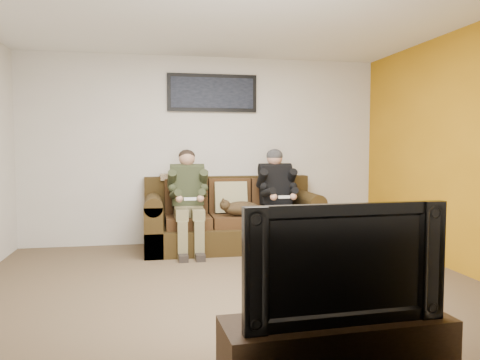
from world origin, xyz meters
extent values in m
plane|color=brown|center=(0.00, 0.00, 0.00)|extent=(5.00, 5.00, 0.00)
plane|color=silver|center=(0.00, 0.00, 2.60)|extent=(5.00, 5.00, 0.00)
plane|color=beige|center=(0.00, 2.25, 1.30)|extent=(5.00, 0.00, 5.00)
plane|color=beige|center=(0.00, -2.25, 1.30)|extent=(5.00, 0.00, 5.00)
plane|color=beige|center=(2.50, 0.00, 1.30)|extent=(0.00, 4.50, 4.50)
plane|color=#BD8012|center=(2.49, 0.00, 1.30)|extent=(0.00, 4.50, 4.50)
cube|color=#33250F|center=(0.31, 1.75, 0.16)|extent=(2.29, 0.99, 0.31)
cube|color=#33250F|center=(0.31, 2.14, 0.63)|extent=(2.29, 0.21, 0.63)
cube|color=#33250F|center=(-0.72, 1.75, 0.31)|extent=(0.23, 0.99, 0.63)
cube|color=#33250F|center=(1.34, 1.75, 0.31)|extent=(0.23, 0.99, 0.63)
cylinder|color=#33250F|center=(-0.72, 1.75, 0.63)|extent=(0.23, 0.99, 0.23)
cylinder|color=#33250F|center=(1.34, 1.75, 0.63)|extent=(0.23, 0.99, 0.23)
cube|color=#402813|center=(-0.28, 1.70, 0.39)|extent=(0.57, 0.63, 0.15)
cube|color=#402813|center=(-0.28, 1.99, 0.69)|extent=(0.57, 0.15, 0.46)
cube|color=#402813|center=(0.31, 1.70, 0.39)|extent=(0.57, 0.63, 0.15)
cube|color=#402813|center=(0.31, 1.99, 0.69)|extent=(0.57, 0.15, 0.46)
cube|color=#402813|center=(0.90, 1.70, 0.39)|extent=(0.57, 0.63, 0.15)
cube|color=#402813|center=(0.90, 1.99, 0.69)|extent=(0.57, 0.15, 0.46)
cube|color=tan|center=(0.31, 1.88, 0.67)|extent=(0.44, 0.21, 0.43)
cube|color=#C2B28F|center=(-0.39, 2.12, 0.94)|extent=(0.47, 0.23, 0.08)
cube|color=olive|center=(-0.28, 1.67, 0.53)|extent=(0.36, 0.30, 0.14)
cube|color=#2C311D|center=(-0.28, 1.77, 0.83)|extent=(0.40, 0.30, 0.53)
cylinder|color=#2C311D|center=(-0.28, 1.79, 1.04)|extent=(0.44, 0.18, 0.18)
sphere|color=#A5785E|center=(-0.28, 1.81, 1.20)|extent=(0.21, 0.21, 0.21)
cube|color=olive|center=(-0.38, 1.47, 0.52)|extent=(0.15, 0.42, 0.13)
cube|color=olive|center=(-0.18, 1.47, 0.52)|extent=(0.15, 0.42, 0.13)
cube|color=olive|center=(-0.38, 1.27, 0.23)|extent=(0.12, 0.13, 0.46)
cube|color=olive|center=(-0.18, 1.27, 0.23)|extent=(0.12, 0.13, 0.46)
cube|color=black|center=(-0.38, 1.19, 0.04)|extent=(0.11, 0.26, 0.08)
cube|color=black|center=(-0.18, 1.19, 0.04)|extent=(0.11, 0.26, 0.08)
cylinder|color=#2C311D|center=(-0.48, 1.70, 0.93)|extent=(0.11, 0.30, 0.28)
cylinder|color=#2C311D|center=(-0.08, 1.70, 0.93)|extent=(0.11, 0.30, 0.28)
cylinder|color=#2C311D|center=(-0.45, 1.48, 0.77)|extent=(0.14, 0.32, 0.15)
cylinder|color=#2C311D|center=(-0.11, 1.48, 0.77)|extent=(0.14, 0.32, 0.15)
sphere|color=#A5785E|center=(-0.41, 1.36, 0.72)|extent=(0.09, 0.09, 0.09)
sphere|color=#A5785E|center=(-0.15, 1.36, 0.72)|extent=(0.09, 0.09, 0.09)
cube|color=white|center=(-0.28, 1.34, 0.72)|extent=(0.15, 0.04, 0.03)
ellipsoid|color=black|center=(-0.28, 1.82, 1.23)|extent=(0.22, 0.22, 0.17)
cube|color=black|center=(0.90, 1.67, 0.53)|extent=(0.36, 0.30, 0.14)
cube|color=black|center=(0.90, 1.77, 0.83)|extent=(0.40, 0.30, 0.53)
cylinder|color=black|center=(0.90, 1.79, 1.04)|extent=(0.44, 0.18, 0.18)
sphere|color=tan|center=(0.90, 1.81, 1.20)|extent=(0.21, 0.21, 0.21)
cube|color=black|center=(0.80, 1.47, 0.52)|extent=(0.15, 0.42, 0.13)
cube|color=black|center=(1.00, 1.47, 0.52)|extent=(0.15, 0.42, 0.13)
cube|color=black|center=(0.80, 1.27, 0.23)|extent=(0.12, 0.13, 0.46)
cube|color=black|center=(1.00, 1.27, 0.23)|extent=(0.12, 0.13, 0.46)
cube|color=black|center=(0.80, 1.19, 0.04)|extent=(0.11, 0.26, 0.08)
cube|color=black|center=(1.00, 1.19, 0.04)|extent=(0.11, 0.26, 0.08)
cylinder|color=black|center=(0.70, 1.70, 0.93)|extent=(0.11, 0.30, 0.28)
cylinder|color=black|center=(1.10, 1.70, 0.93)|extent=(0.11, 0.30, 0.28)
cylinder|color=black|center=(0.73, 1.48, 0.77)|extent=(0.14, 0.32, 0.15)
cylinder|color=black|center=(1.07, 1.48, 0.77)|extent=(0.14, 0.32, 0.15)
sphere|color=tan|center=(0.77, 1.36, 0.72)|extent=(0.09, 0.09, 0.09)
sphere|color=tan|center=(1.03, 1.36, 0.72)|extent=(0.09, 0.09, 0.09)
cube|color=white|center=(0.90, 1.34, 0.72)|extent=(0.15, 0.04, 0.03)
ellipsoid|color=black|center=(0.90, 1.81, 1.23)|extent=(0.22, 0.22, 0.19)
ellipsoid|color=#49351C|center=(0.40, 1.56, 0.55)|extent=(0.47, 0.26, 0.19)
sphere|color=#49351C|center=(0.18, 1.53, 0.61)|extent=(0.14, 0.14, 0.14)
cone|color=#49351C|center=(0.16, 1.50, 0.68)|extent=(0.04, 0.04, 0.04)
cone|color=#49351C|center=(0.16, 1.57, 0.68)|extent=(0.04, 0.04, 0.04)
cylinder|color=#49351C|center=(0.64, 1.61, 0.52)|extent=(0.26, 0.13, 0.08)
cube|color=black|center=(0.11, 2.22, 2.10)|extent=(1.25, 0.04, 0.52)
cube|color=black|center=(0.11, 2.19, 2.10)|extent=(1.15, 0.01, 0.42)
cube|color=black|center=(0.26, -1.95, 0.20)|extent=(1.30, 0.48, 0.40)
imported|color=black|center=(0.26, -1.95, 0.73)|extent=(1.13, 0.21, 0.65)
camera|label=1|loc=(-0.74, -4.32, 1.34)|focal=35.00mm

